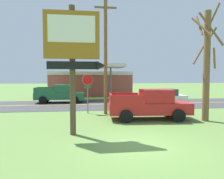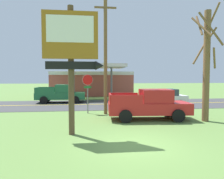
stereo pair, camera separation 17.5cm
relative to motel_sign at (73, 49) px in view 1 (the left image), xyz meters
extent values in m
plane|color=#5B7F3D|center=(2.60, -1.88, -4.05)|extent=(180.00, 180.00, 0.00)
cube|color=#3D3D3F|center=(2.60, 11.12, -4.04)|extent=(140.00, 8.00, 0.02)
cube|color=gold|center=(2.60, 11.12, -4.03)|extent=(126.00, 0.20, 0.01)
cylinder|color=brown|center=(-0.06, 0.13, -1.02)|extent=(0.28, 0.28, 6.07)
cube|color=#996019|center=(-0.06, -0.05, 0.62)|extent=(2.53, 0.16, 2.18)
cube|color=white|center=(-0.06, -0.14, 0.89)|extent=(2.13, 0.03, 1.22)
cube|color=black|center=(-0.06, -0.05, -0.76)|extent=(2.28, 0.12, 0.36)
cone|color=black|center=(1.28, -0.05, -0.76)|extent=(0.40, 0.44, 0.44)
cylinder|color=slate|center=(0.72, 5.98, -2.95)|extent=(0.08, 0.08, 2.20)
cylinder|color=red|center=(0.72, 5.95, -1.50)|extent=(0.76, 0.03, 0.76)
cylinder|color=white|center=(0.72, 5.97, -1.50)|extent=(0.80, 0.01, 0.80)
cube|color=#19722D|center=(0.72, 5.95, -2.05)|extent=(0.56, 0.03, 0.14)
cylinder|color=brown|center=(2.04, 5.49, 0.50)|extent=(0.26, 0.26, 9.12)
cube|color=brown|center=(2.04, 5.49, 3.76)|extent=(1.61, 0.12, 0.12)
cylinder|color=brown|center=(8.01, 2.22, -0.65)|extent=(0.40, 0.40, 6.82)
cylinder|color=brown|center=(8.44, 2.34, 2.42)|extent=(0.38, 0.99, 1.54)
cylinder|color=brown|center=(8.29, 2.61, 1.04)|extent=(0.93, 0.71, 1.56)
cylinder|color=brown|center=(7.88, 2.75, 0.33)|extent=(1.18, 0.40, 1.65)
cylinder|color=brown|center=(7.52, 2.30, 1.87)|extent=(0.29, 1.10, 1.40)
cylinder|color=brown|center=(7.44, 1.93, 1.71)|extent=(0.73, 1.27, 1.36)
cylinder|color=brown|center=(7.83, 1.56, 1.50)|extent=(1.45, 0.51, 2.00)
cylinder|color=brown|center=(8.34, 1.95, -0.16)|extent=(0.69, 0.82, 1.22)
cube|color=#A84C42|center=(1.38, 22.65, -2.25)|extent=(12.00, 6.00, 3.60)
cube|color=silver|center=(1.38, 19.60, -0.70)|extent=(12.00, 0.12, 0.50)
cube|color=silver|center=(1.38, 16.65, 0.15)|extent=(8.00, 5.00, 0.40)
cylinder|color=slate|center=(-1.02, 16.65, -1.95)|extent=(0.24, 0.24, 4.20)
cylinder|color=slate|center=(3.78, 16.65, -1.95)|extent=(0.24, 0.24, 4.20)
cube|color=red|center=(4.64, 3.19, -3.29)|extent=(5.32, 2.31, 0.72)
cube|color=red|center=(5.09, 3.16, -2.51)|extent=(2.02, 1.93, 0.84)
cube|color=#28333D|center=(5.98, 3.10, -2.51)|extent=(0.21, 1.66, 0.71)
cube|color=red|center=(3.18, 4.21, -2.65)|extent=(1.95, 0.25, 0.56)
cube|color=red|center=(3.06, 2.38, -2.65)|extent=(1.95, 0.25, 0.56)
cube|color=red|center=(2.15, 3.36, -2.65)|extent=(0.25, 1.88, 0.56)
cylinder|color=black|center=(6.31, 4.06, -3.65)|extent=(0.82, 0.33, 0.80)
cylinder|color=black|center=(6.18, 2.10, -3.65)|extent=(0.82, 0.33, 0.80)
cylinder|color=black|center=(3.10, 4.28, -3.65)|extent=(0.82, 0.33, 0.80)
cylinder|color=black|center=(2.96, 2.32, -3.65)|extent=(0.82, 0.33, 0.80)
cube|color=#1E6038|center=(-2.18, 13.12, -3.29)|extent=(5.20, 1.96, 0.72)
cube|color=#1E6038|center=(-1.73, 13.12, -2.51)|extent=(1.90, 1.80, 0.84)
cube|color=#28333D|center=(-0.84, 13.12, -2.51)|extent=(0.10, 1.66, 0.71)
cube|color=#1E6038|center=(-3.70, 14.04, -2.65)|extent=(1.95, 0.12, 0.56)
cube|color=#1E6038|center=(-3.70, 12.20, -2.65)|extent=(1.95, 0.12, 0.56)
cube|color=#1E6038|center=(-4.68, 13.12, -2.65)|extent=(0.12, 1.88, 0.56)
cylinder|color=black|center=(-0.57, 14.10, -3.65)|extent=(0.80, 0.28, 0.80)
cylinder|color=black|center=(-0.57, 12.14, -3.65)|extent=(0.80, 0.28, 0.80)
cylinder|color=black|center=(-3.79, 14.10, -3.65)|extent=(0.80, 0.28, 0.80)
cylinder|color=black|center=(-3.79, 12.14, -3.65)|extent=(0.80, 0.28, 0.80)
cube|color=silver|center=(7.90, 9.12, -3.37)|extent=(4.20, 1.76, 0.72)
cube|color=#2D3842|center=(8.05, 9.12, -2.71)|extent=(2.10, 1.56, 0.60)
cylinder|color=black|center=(6.60, 8.24, -3.73)|extent=(0.64, 0.24, 0.64)
cylinder|color=black|center=(6.60, 10.00, -3.73)|extent=(0.64, 0.24, 0.64)
cylinder|color=black|center=(9.20, 8.24, -3.73)|extent=(0.64, 0.24, 0.64)
cylinder|color=black|center=(9.20, 10.00, -3.73)|extent=(0.64, 0.24, 0.64)
camera|label=1|loc=(0.52, -9.83, -1.33)|focal=33.29mm
camera|label=2|loc=(0.69, -9.85, -1.33)|focal=33.29mm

